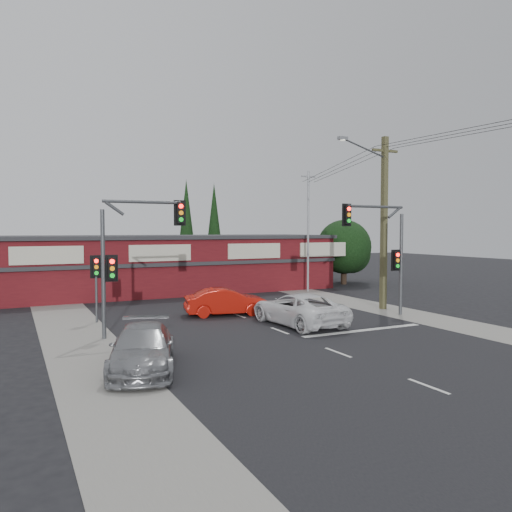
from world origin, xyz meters
name	(u,v)px	position (x,y,z in m)	size (l,w,h in m)	color
ground	(281,332)	(0.00, 0.00, 0.00)	(120.00, 120.00, 0.00)	black
road_strip	(236,315)	(0.00, 5.00, 0.01)	(14.00, 70.00, 0.01)	black
verge_left	(72,328)	(-8.50, 5.00, 0.01)	(3.00, 70.00, 0.02)	gray
verge_right	(361,304)	(8.50, 5.00, 0.01)	(3.00, 70.00, 0.02)	gray
stop_line	(363,330)	(3.50, -1.50, 0.01)	(6.50, 0.35, 0.01)	silver
white_suv	(298,309)	(1.56, 1.07, 0.78)	(2.59, 5.62, 1.56)	white
silver_suv	(143,348)	(-7.16, -3.43, 0.73)	(2.04, 5.01, 1.45)	gray
red_sedan	(226,302)	(-0.55, 5.12, 0.74)	(1.56, 4.49, 1.48)	#B7150B
lane_dashes	(223,309)	(0.00, 6.93, 0.01)	(0.12, 51.45, 0.01)	silver
shop_building	(159,263)	(-0.99, 16.99, 2.13)	(27.30, 8.40, 4.22)	#501015
tree_cluster	(343,250)	(14.69, 15.44, 2.90)	(5.90, 5.10, 5.50)	#2D2116
conifer_near	(186,221)	(3.50, 24.00, 5.48)	(1.80, 1.80, 9.25)	#2D2116
conifer_far	(214,221)	(7.00, 26.00, 5.48)	(1.80, 1.80, 9.25)	#2D2116
traffic_mast_left	(128,246)	(-6.43, 2.00, 3.93)	(3.77, 0.27, 5.97)	#47494C
traffic_mast_right	(385,243)	(6.86, 1.00, 3.95)	(3.96, 0.27, 5.97)	#47494C
pedestal_signal	(96,275)	(-7.20, 6.01, 2.41)	(0.55, 0.27, 3.38)	#47494C
utility_pole	(382,217)	(8.36, 2.99, 5.40)	(4.38, 0.59, 10.00)	brown
steel_pole	(308,229)	(9.00, 12.00, 4.70)	(1.20, 0.16, 9.00)	gray
power_lines	(462,138)	(8.47, -2.47, 9.04)	(2.01, 29.00, 1.22)	black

